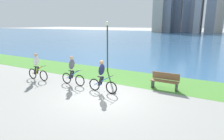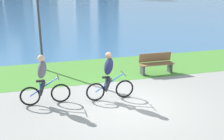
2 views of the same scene
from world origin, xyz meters
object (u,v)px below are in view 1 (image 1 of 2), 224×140
at_px(cyclist_lead, 102,77).
at_px(lamppost_tall, 107,39).
at_px(cyclist_distant_rear, 37,67).
at_px(bench_near_path, 165,81).
at_px(cyclist_trailing, 72,71).

relative_size(cyclist_lead, lamppost_tall, 0.47).
xyz_separation_m(cyclist_lead, lamppost_tall, (-2.10, 4.04, 1.56)).
bearing_deg(cyclist_distant_rear, bench_near_path, 16.72).
xyz_separation_m(cyclist_trailing, bench_near_path, (4.87, 1.94, -0.39)).
relative_size(cyclist_lead, cyclist_trailing, 1.00).
height_order(bench_near_path, lamppost_tall, lamppost_tall).
distance_m(cyclist_trailing, bench_near_path, 5.26).
bearing_deg(cyclist_trailing, bench_near_path, 21.73).
distance_m(cyclist_lead, lamppost_tall, 4.82).
xyz_separation_m(bench_near_path, lamppost_tall, (-4.80, 1.90, 1.95)).
bearing_deg(cyclist_trailing, cyclist_distant_rear, -173.26).
bearing_deg(cyclist_distant_rear, cyclist_trailing, 6.74).
bearing_deg(cyclist_lead, lamppost_tall, 117.47).
height_order(cyclist_trailing, cyclist_distant_rear, cyclist_distant_rear).
bearing_deg(lamppost_tall, bench_near_path, -21.54).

